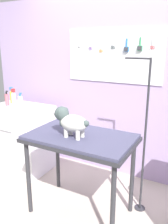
# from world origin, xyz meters

# --- Properties ---
(rear_wall_panel) EXTENTS (4.00, 0.11, 2.30)m
(rear_wall_panel) POSITION_xyz_m (0.00, 1.28, 1.16)
(rear_wall_panel) COLOR #AE94C2
(rear_wall_panel) RESTS_ON ground
(grooming_table) EXTENTS (1.04, 0.63, 0.85)m
(grooming_table) POSITION_xyz_m (-0.00, 0.31, 0.77)
(grooming_table) COLOR #2D2D33
(grooming_table) RESTS_ON ground
(grooming_arm) EXTENTS (0.30, 0.11, 1.58)m
(grooming_arm) POSITION_xyz_m (0.53, 0.65, 0.74)
(grooming_arm) COLOR #2D2D33
(grooming_arm) RESTS_ON ground
(dog) EXTENTS (0.39, 0.18, 0.28)m
(dog) POSITION_xyz_m (-0.07, 0.24, 1.00)
(dog) COLOR silver
(dog) RESTS_ON grooming_table
(counter_left) EXTENTS (0.80, 0.58, 0.89)m
(counter_left) POSITION_xyz_m (-1.19, 0.75, 0.45)
(counter_left) COLOR white
(counter_left) RESTS_ON ground
(conditioner_bottle) EXTENTS (0.05, 0.05, 0.25)m
(conditioner_bottle) POSITION_xyz_m (-1.24, 0.70, 1.00)
(conditioner_bottle) COLOR white
(conditioner_bottle) RESTS_ON counter_left
(shampoo_bottle) EXTENTS (0.06, 0.05, 0.25)m
(shampoo_bottle) POSITION_xyz_m (-0.98, 0.55, 0.99)
(shampoo_bottle) COLOR white
(shampoo_bottle) RESTS_ON counter_left
(spray_bottle_tall) EXTENTS (0.05, 0.05, 0.23)m
(spray_bottle_tall) POSITION_xyz_m (-1.42, 0.85, 0.99)
(spray_bottle_tall) COLOR gold
(spray_bottle_tall) RESTS_ON counter_left
(detangler_spray) EXTENTS (0.05, 0.05, 0.21)m
(detangler_spray) POSITION_xyz_m (-1.37, 0.71, 0.97)
(detangler_spray) COLOR #D45C69
(detangler_spray) RESTS_ON counter_left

